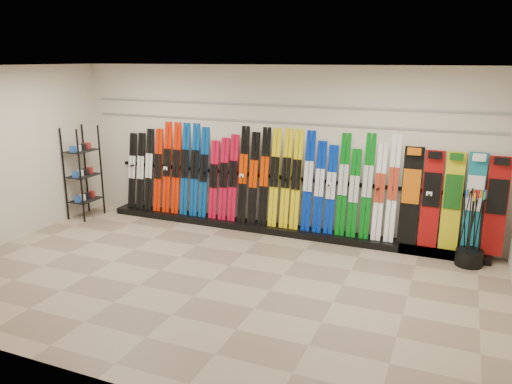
% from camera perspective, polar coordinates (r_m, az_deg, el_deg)
% --- Properties ---
extents(floor, '(8.00, 8.00, 0.00)m').
position_cam_1_polar(floor, '(7.36, -4.96, -9.98)').
color(floor, '#88735E').
rests_on(floor, ground).
extents(back_wall, '(8.00, 0.00, 8.00)m').
position_cam_1_polar(back_wall, '(9.10, 2.10, 4.87)').
color(back_wall, beige).
rests_on(back_wall, floor).
extents(ceiling, '(8.00, 8.00, 0.00)m').
position_cam_1_polar(ceiling, '(6.68, -5.56, 14.05)').
color(ceiling, silver).
rests_on(ceiling, back_wall).
extents(ski_rack_base, '(8.00, 0.40, 0.12)m').
position_cam_1_polar(ski_rack_base, '(9.20, 2.85, -4.32)').
color(ski_rack_base, black).
rests_on(ski_rack_base, floor).
extents(skis, '(5.37, 0.30, 1.83)m').
position_cam_1_polar(skis, '(9.25, -0.75, 1.68)').
color(skis, black).
rests_on(skis, ski_rack_base).
extents(snowboards, '(1.59, 0.25, 1.61)m').
position_cam_1_polar(snowboards, '(8.55, 21.46, -0.96)').
color(snowboards, black).
rests_on(snowboards, ski_rack_base).
extents(accessory_rack, '(0.40, 0.60, 1.83)m').
position_cam_1_polar(accessory_rack, '(10.48, -19.16, 2.12)').
color(accessory_rack, black).
rests_on(accessory_rack, floor).
extents(pole_bin, '(0.41, 0.41, 0.25)m').
position_cam_1_polar(pole_bin, '(8.45, 23.16, -6.91)').
color(pole_bin, black).
rests_on(pole_bin, floor).
extents(ski_poles, '(0.36, 0.36, 1.18)m').
position_cam_1_polar(ski_poles, '(8.31, 23.48, -3.75)').
color(ski_poles, black).
rests_on(ski_poles, pole_bin).
extents(slatwall_rail_0, '(7.60, 0.02, 0.03)m').
position_cam_1_polar(slatwall_rail_0, '(9.01, 2.09, 7.98)').
color(slatwall_rail_0, gray).
rests_on(slatwall_rail_0, back_wall).
extents(slatwall_rail_1, '(7.60, 0.02, 0.03)m').
position_cam_1_polar(slatwall_rail_1, '(8.98, 2.10, 9.88)').
color(slatwall_rail_1, gray).
rests_on(slatwall_rail_1, back_wall).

